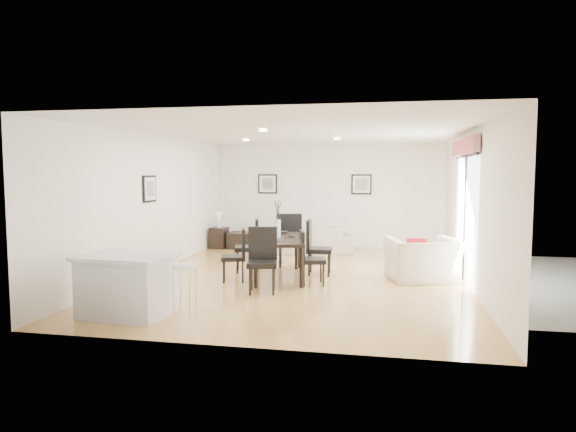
% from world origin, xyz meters
% --- Properties ---
extents(ground, '(8.00, 8.00, 0.00)m').
position_xyz_m(ground, '(0.00, 0.00, 0.00)').
color(ground, tan).
rests_on(ground, ground).
extents(wall_back, '(6.00, 0.04, 2.70)m').
position_xyz_m(wall_back, '(0.00, 4.00, 1.35)').
color(wall_back, white).
rests_on(wall_back, ground).
extents(wall_front, '(6.00, 0.04, 2.70)m').
position_xyz_m(wall_front, '(0.00, -4.00, 1.35)').
color(wall_front, white).
rests_on(wall_front, ground).
extents(wall_left, '(0.04, 8.00, 2.70)m').
position_xyz_m(wall_left, '(-3.00, 0.00, 1.35)').
color(wall_left, white).
rests_on(wall_left, ground).
extents(wall_right, '(0.04, 8.00, 2.70)m').
position_xyz_m(wall_right, '(3.00, 0.00, 1.35)').
color(wall_right, white).
rests_on(wall_right, ground).
extents(ceiling, '(6.00, 8.00, 0.02)m').
position_xyz_m(ceiling, '(0.00, 0.00, 2.70)').
color(ceiling, white).
rests_on(ceiling, wall_back).
extents(sofa, '(2.38, 1.45, 0.65)m').
position_xyz_m(sofa, '(-0.38, 2.79, 0.33)').
color(sofa, '#A09382').
rests_on(sofa, ground).
extents(armchair, '(1.43, 1.32, 0.78)m').
position_xyz_m(armchair, '(2.21, 0.03, 0.39)').
color(armchair, '#F0E1CF').
rests_on(armchair, ground).
extents(dining_table, '(1.29, 1.97, 0.76)m').
position_xyz_m(dining_table, '(-0.42, -0.20, 0.68)').
color(dining_table, black).
rests_on(dining_table, ground).
extents(dining_chair_wnear, '(0.53, 0.53, 0.96)m').
position_xyz_m(dining_chair_wnear, '(-1.07, -0.63, 0.53)').
color(dining_chair_wnear, black).
rests_on(dining_chair_wnear, ground).
extents(dining_chair_wfar, '(0.57, 0.57, 1.04)m').
position_xyz_m(dining_chair_wfar, '(-1.06, 0.28, 0.58)').
color(dining_chair_wfar, black).
rests_on(dining_chair_wfar, ground).
extents(dining_chair_enear, '(0.52, 0.52, 0.95)m').
position_xyz_m(dining_chair_enear, '(0.22, -0.67, 0.53)').
color(dining_chair_enear, black).
rests_on(dining_chair_enear, ground).
extents(dining_chair_efar, '(0.50, 0.50, 1.06)m').
position_xyz_m(dining_chair_efar, '(0.21, 0.25, 0.59)').
color(dining_chair_efar, black).
rests_on(dining_chair_efar, ground).
extents(dining_chair_head, '(0.56, 0.56, 1.07)m').
position_xyz_m(dining_chair_head, '(-0.44, -1.32, 0.60)').
color(dining_chair_head, black).
rests_on(dining_chair_head, ground).
extents(dining_chair_foot, '(0.58, 0.58, 1.13)m').
position_xyz_m(dining_chair_foot, '(-0.41, 0.92, 0.63)').
color(dining_chair_foot, black).
rests_on(dining_chair_foot, ground).
extents(vase, '(0.91, 1.39, 0.71)m').
position_xyz_m(vase, '(-0.42, -0.20, 1.05)').
color(vase, white).
rests_on(vase, dining_table).
extents(coffee_table, '(1.04, 0.65, 0.41)m').
position_xyz_m(coffee_table, '(-1.94, 3.27, 0.20)').
color(coffee_table, black).
rests_on(coffee_table, ground).
extents(side_table, '(0.44, 0.44, 0.54)m').
position_xyz_m(side_table, '(-2.70, 3.13, 0.27)').
color(side_table, black).
rests_on(side_table, ground).
extents(table_lamp, '(0.21, 0.21, 0.40)m').
position_xyz_m(table_lamp, '(-2.70, 3.13, 0.80)').
color(table_lamp, white).
rests_on(table_lamp, side_table).
extents(cushion, '(0.36, 0.15, 0.35)m').
position_xyz_m(cushion, '(2.10, -0.08, 0.62)').
color(cushion, maroon).
rests_on(cushion, armchair).
extents(kitchen_island, '(1.29, 1.03, 0.85)m').
position_xyz_m(kitchen_island, '(-1.93, -3.05, 0.43)').
color(kitchen_island, silver).
rests_on(kitchen_island, ground).
extents(bar_stool, '(0.34, 0.34, 0.75)m').
position_xyz_m(bar_stool, '(-1.09, -3.05, 0.64)').
color(bar_stool, white).
rests_on(bar_stool, ground).
extents(framed_print_back_left, '(0.52, 0.04, 0.52)m').
position_xyz_m(framed_print_back_left, '(-1.60, 3.97, 1.65)').
color(framed_print_back_left, black).
rests_on(framed_print_back_left, wall_back).
extents(framed_print_back_right, '(0.52, 0.04, 0.52)m').
position_xyz_m(framed_print_back_right, '(0.90, 3.97, 1.65)').
color(framed_print_back_right, black).
rests_on(framed_print_back_right, wall_back).
extents(framed_print_left_wall, '(0.04, 0.52, 0.52)m').
position_xyz_m(framed_print_left_wall, '(-2.97, -0.20, 1.65)').
color(framed_print_left_wall, black).
rests_on(framed_print_left_wall, wall_left).
extents(sliding_door, '(0.12, 2.70, 2.57)m').
position_xyz_m(sliding_door, '(2.96, 0.30, 1.66)').
color(sliding_door, white).
rests_on(sliding_door, wall_right).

